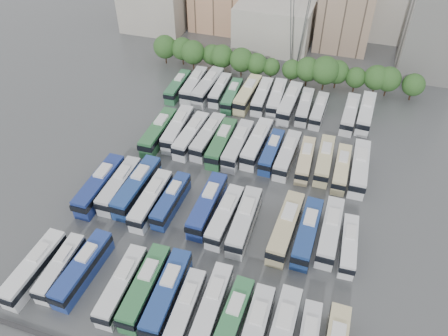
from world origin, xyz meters
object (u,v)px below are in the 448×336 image
(bus_r2_s1, at_px, (159,132))
(bus_r2_s11, at_px, (324,160))
(bus_r0_s2, at_px, (83,268))
(bus_r1_s2, at_px, (137,187))
(bus_r0_s8, at_px, (212,305))
(bus_r1_s7, at_px, (225,216))
(bus_r0_s0, at_px, (35,268))
(bus_r0_s9, at_px, (232,321))
(bus_r2_s13, at_px, (359,168))
(bus_r1_s0, at_px, (100,185))
(apartment_tower, at_px, (440,22))
(bus_r2_s6, at_px, (238,145))
(bus_r0_s6, at_px, (167,293))
(bus_r3_s1, at_px, (194,85))
(bus_r3_s3, at_px, (220,90))
(bus_r1_s13, at_px, (349,245))
(bus_r3_s0, at_px, (178,86))
(bus_r1_s11, at_px, (307,232))
(bus_r2_s3, at_px, (191,135))
(bus_r2_s5, at_px, (222,143))
(bus_r2_s9, at_px, (287,155))
(bus_r3_s10, at_px, (319,110))
(bus_r2_s12, at_px, (341,168))
(bus_r3_s9, at_px, (305,107))
(bus_r3_s6, at_px, (262,96))
(bus_r1_s12, at_px, (330,231))
(bus_r3_s13, at_px, (366,113))
(bus_r3_s7, at_px, (277,98))
(bus_r2_s2, at_px, (178,129))
(bus_r3_s5, at_px, (248,94))
(bus_r1_s10, at_px, (286,227))
(bus_r0_s1, at_px, (61,267))
(bus_r0_s7, at_px, (185,309))
(bus_r2_s10, at_px, (305,160))
(bus_r0_s11, at_px, (281,335))
(bus_r1_s3, at_px, (151,200))
(bus_r3_s4, at_px, (232,95))
(bus_r2_s4, at_px, (208,136))
(bus_r0_s10, at_px, (255,331))
(bus_r2_s7, at_px, (257,143))

(bus_r2_s1, relative_size, bus_r2_s11, 1.09)
(bus_r0_s2, xyz_separation_m, bus_r1_s2, (-0.22, 17.93, 0.15))
(bus_r0_s8, xyz_separation_m, bus_r1_s7, (-3.33, 15.94, 0.05))
(bus_r0_s0, xyz_separation_m, bus_r0_s2, (6.73, 2.03, 0.01))
(bus_r0_s9, bearing_deg, bus_r2_s1, 128.61)
(bus_r2_s13, bearing_deg, bus_r1_s0, -156.83)
(apartment_tower, xyz_separation_m, bus_r2_s6, (-35.67, -46.37, -10.95))
(bus_r0_s9, distance_m, bus_r2_s1, 43.97)
(bus_r0_s6, distance_m, bus_r3_s1, 56.26)
(bus_r3_s3, bearing_deg, bus_r1_s13, -50.16)
(bus_r0_s0, bearing_deg, bus_r2_s1, 85.59)
(bus_r0_s2, relative_size, bus_r3_s0, 1.09)
(bus_r1_s11, relative_size, bus_r2_s3, 0.99)
(bus_r2_s5, xyz_separation_m, bus_r2_s9, (12.98, 0.47, -0.11))
(bus_r0_s9, xyz_separation_m, bus_r3_s10, (3.34, 53.53, -0.13))
(bus_r1_s2, relative_size, bus_r2_s11, 1.12)
(bus_r2_s12, bearing_deg, bus_r1_s0, -156.19)
(bus_r0_s9, bearing_deg, bus_r3_s9, 91.59)
(apartment_tower, distance_m, bus_r3_s6, 46.17)
(bus_r1_s12, bearing_deg, bus_r3_s13, 85.87)
(bus_r0_s0, xyz_separation_m, bus_r0_s9, (29.70, 0.84, -0.06))
(bus_r3_s3, height_order, bus_r3_s6, bus_r3_s6)
(bus_r3_s7, bearing_deg, bus_r2_s2, -135.77)
(bus_r1_s11, xyz_separation_m, bus_r3_s7, (-13.30, 37.37, -0.05))
(bus_r2_s1, bearing_deg, bus_r1_s13, -24.52)
(bus_r3_s5, height_order, bus_r3_s6, bus_r3_s5)
(bus_r3_s13, bearing_deg, bus_r2_s12, -95.82)
(bus_r0_s6, xyz_separation_m, bus_r3_s1, (-16.57, 53.77, -0.06))
(bus_r1_s11, distance_m, bus_r2_s1, 37.39)
(bus_r1_s13, bearing_deg, bus_r1_s10, 176.23)
(bus_r0_s0, xyz_separation_m, bus_r0_s1, (3.39, 1.36, -0.25))
(bus_r0_s7, relative_size, bus_r2_s10, 1.01)
(bus_r2_s9, xyz_separation_m, bus_r3_s7, (-6.37, 19.27, 0.04))
(bus_r0_s11, bearing_deg, bus_r0_s1, 179.93)
(bus_r0_s1, distance_m, bus_r2_s13, 53.35)
(bus_r0_s0, height_order, bus_r2_s5, bus_r2_s5)
(bus_r0_s1, xyz_separation_m, bus_r2_s2, (3.20, 36.90, 0.32))
(bus_r2_s11, height_order, bus_r3_s7, bus_r3_s7)
(bus_r1_s11, xyz_separation_m, bus_r3_s3, (-26.66, 37.11, -0.23))
(bus_r3_s1, bearing_deg, bus_r1_s3, -82.04)
(bus_r3_s4, relative_size, bus_r3_s10, 1.02)
(bus_r1_s12, xyz_separation_m, bus_r3_s7, (-16.66, 36.04, -0.02))
(apartment_tower, bearing_deg, bus_r3_s1, -152.21)
(bus_r2_s5, bearing_deg, bus_r2_s4, 158.18)
(bus_r1_s11, height_order, bus_r2_s13, bus_r2_s13)
(bus_r0_s0, xyz_separation_m, bus_r0_s10, (32.92, 0.37, -0.03))
(bus_r1_s7, bearing_deg, bus_r2_s2, 131.61)
(bus_r0_s0, relative_size, bus_r0_s1, 1.14)
(bus_r2_s7, xyz_separation_m, bus_r2_s11, (13.29, -0.87, -0.18))
(bus_r3_s0, xyz_separation_m, bus_r3_s7, (23.22, 2.02, 0.14))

